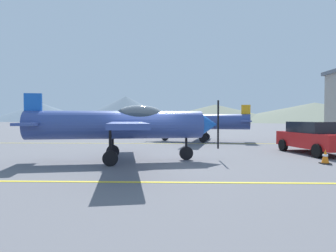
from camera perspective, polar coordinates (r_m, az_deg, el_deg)
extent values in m
plane|color=slate|center=(12.21, -4.21, -6.96)|extent=(400.00, 400.00, 0.00)
cube|color=yellow|center=(8.36, -7.04, -10.92)|extent=(80.00, 0.16, 0.01)
cube|color=yellow|center=(20.58, -1.77, -3.45)|extent=(80.00, 0.16, 0.01)
cylinder|color=#33478C|center=(12.17, -10.09, 0.22)|extent=(7.26, 2.42, 1.16)
cone|color=blue|center=(12.70, 8.05, 0.29)|extent=(0.90, 1.10, 0.99)
cube|color=black|center=(12.82, 9.85, 0.29)|extent=(0.06, 0.13, 2.11)
ellipsoid|color=#1E2833|center=(12.18, -5.63, 1.88)|extent=(2.24, 1.31, 0.95)
cube|color=#33478C|center=(12.17, -8.11, 0.48)|extent=(2.80, 9.34, 0.17)
cube|color=#33478C|center=(12.69, -25.02, 0.39)|extent=(1.22, 2.83, 0.11)
cube|color=blue|center=(12.69, -25.05, 3.01)|extent=(0.68, 0.24, 1.27)
cylinder|color=black|center=(12.48, 3.62, -2.95)|extent=(0.11, 0.11, 1.06)
cylinder|color=black|center=(12.54, 3.61, -5.37)|extent=(0.60, 0.23, 0.59)
cylinder|color=black|center=(11.06, -11.33, -3.57)|extent=(0.11, 0.11, 1.06)
cylinder|color=black|center=(11.12, -11.32, -6.29)|extent=(0.60, 0.23, 0.59)
cylinder|color=black|center=(13.37, -10.85, -2.68)|extent=(0.11, 0.11, 1.06)
cylinder|color=black|center=(13.42, -10.84, -4.93)|extent=(0.60, 0.23, 0.59)
cylinder|color=#33478C|center=(22.49, 6.73, 0.86)|extent=(7.26, 2.57, 1.16)
cone|color=#F2A519|center=(23.27, -2.99, 0.89)|extent=(0.92, 1.11, 0.99)
cube|color=black|center=(23.39, -3.98, 0.90)|extent=(0.07, 0.13, 2.11)
ellipsoid|color=#1E2833|center=(22.62, 4.34, 1.75)|extent=(2.26, 1.35, 0.95)
cube|color=#33478C|center=(22.54, 5.66, 1.00)|extent=(2.99, 9.32, 0.17)
cube|color=#33478C|center=(22.36, 15.08, 0.95)|extent=(1.27, 2.83, 0.11)
cube|color=#F2A519|center=(22.36, 15.09, 2.43)|extent=(0.68, 0.26, 1.27)
cylinder|color=black|center=(23.03, -0.59, -0.86)|extent=(0.11, 0.11, 1.06)
cylinder|color=black|center=(23.06, -0.59, -2.18)|extent=(0.60, 0.24, 0.59)
cylinder|color=black|center=(23.64, 7.55, -0.81)|extent=(0.11, 0.11, 1.06)
cylinder|color=black|center=(23.67, 7.55, -2.10)|extent=(0.60, 0.24, 0.59)
cylinder|color=black|center=(21.34, 6.93, -1.07)|extent=(0.11, 0.11, 1.06)
cylinder|color=black|center=(21.37, 6.93, -2.49)|extent=(0.60, 0.24, 0.59)
cylinder|color=white|center=(33.13, -10.00, 1.08)|extent=(7.25, 2.66, 1.16)
cone|color=#1E8C3F|center=(33.32, -16.82, 1.04)|extent=(0.93, 1.12, 0.99)
cube|color=black|center=(33.37, -17.54, 1.04)|extent=(0.07, 0.13, 2.11)
ellipsoid|color=#1E2833|center=(33.13, -11.65, 1.67)|extent=(2.26, 1.38, 0.95)
cube|color=white|center=(33.13, -10.73, 1.17)|extent=(3.11, 9.31, 0.17)
cube|color=white|center=(33.32, -4.37, 1.20)|extent=(1.30, 2.84, 0.11)
cube|color=#1E8C3F|center=(33.32, -4.38, 2.19)|extent=(0.68, 0.26, 1.27)
cylinder|color=black|center=(33.24, -15.09, -0.16)|extent=(0.11, 0.11, 1.06)
cylinder|color=black|center=(33.26, -15.09, -1.07)|extent=(0.60, 0.25, 0.59)
cylinder|color=black|center=(34.30, -9.67, -0.08)|extent=(0.11, 0.11, 1.06)
cylinder|color=black|center=(34.32, -9.66, -0.96)|extent=(0.60, 0.25, 0.59)
cylinder|color=black|center=(31.98, -9.60, -0.20)|extent=(0.11, 0.11, 1.06)
cylinder|color=black|center=(32.01, -9.60, -1.14)|extent=(0.60, 0.25, 0.59)
cube|color=red|center=(16.41, 27.01, -2.49)|extent=(2.57, 4.56, 0.75)
cube|color=black|center=(16.50, 26.73, -0.21)|extent=(2.00, 2.66, 0.55)
cylinder|color=black|center=(14.77, 27.40, -4.39)|extent=(0.33, 0.67, 0.64)
cylinder|color=black|center=(17.13, 21.75, -3.52)|extent=(0.33, 0.67, 0.64)
cylinder|color=black|center=(18.11, 26.66, -3.31)|extent=(0.33, 0.67, 0.64)
cube|color=black|center=(13.08, 28.58, -6.49)|extent=(0.36, 0.36, 0.04)
cone|color=orange|center=(13.04, 28.60, -5.20)|extent=(0.29, 0.29, 0.55)
cylinder|color=white|center=(13.04, 28.60, -5.08)|extent=(0.20, 0.20, 0.08)
cone|color=slate|center=(169.36, -23.65, 2.49)|extent=(54.83, 54.83, 9.65)
cone|color=slate|center=(148.34, -8.34, 3.35)|extent=(51.43, 51.43, 12.78)
cone|color=slate|center=(139.03, 9.28, 2.52)|extent=(67.30, 67.30, 8.16)
cone|color=slate|center=(142.78, 26.94, 2.42)|extent=(88.20, 88.20, 8.57)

